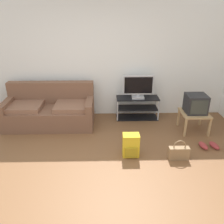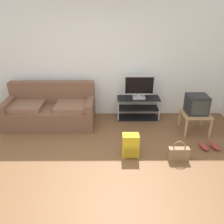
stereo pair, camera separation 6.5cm
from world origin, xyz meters
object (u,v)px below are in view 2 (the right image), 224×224
flat_tv (139,87)px  side_table (195,116)px  tv_stand (138,108)px  backpack (131,146)px  handbag (179,153)px  couch (51,110)px  sneakers_pair (209,146)px  crt_tv (197,104)px

flat_tv → side_table: (1.10, -0.64, -0.41)m
tv_stand → backpack: 1.57m
tv_stand → side_table: tv_stand is taller
side_table → handbag: bearing=-120.0°
couch → sneakers_pair: 3.33m
couch → handbag: 2.85m
tv_stand → handbag: (0.52, -1.67, -0.13)m
tv_stand → side_table: 1.29m
side_table → crt_tv: 0.25m
tv_stand → backpack: size_ratio=2.33×
handbag → crt_tv: bearing=60.4°
couch → crt_tv: couch is taller
handbag → backpack: bearing=170.8°
couch → backpack: couch is taller
backpack → couch: bearing=164.1°
backpack → handbag: backpack is taller
backpack → side_table: bearing=53.9°
flat_tv → couch: bearing=-172.9°
couch → tv_stand: bearing=7.7°
backpack → crt_tv: bearing=54.3°
backpack → handbag: 0.83m
handbag → sneakers_pair: (0.67, 0.34, -0.08)m
backpack → sneakers_pair: (1.48, 0.21, -0.16)m
side_table → crt_tv: bearing=90.0°
couch → crt_tv: (3.06, -0.38, 0.28)m
backpack → handbag: bearing=12.4°
flat_tv → handbag: (0.52, -1.65, -0.64)m
couch → sneakers_pair: couch is taller
tv_stand → sneakers_pair: size_ratio=2.60×
sneakers_pair → crt_tv: bearing=97.0°
couch → backpack: bearing=-37.5°
backpack → flat_tv: bearing=100.7°
handbag → couch: bearing=150.4°
couch → side_table: (3.06, -0.39, 0.03)m
flat_tv → handbag: size_ratio=1.86×
flat_tv → backpack: size_ratio=1.66×
side_table → backpack: side_table is taller
flat_tv → handbag: flat_tv is taller
crt_tv → sneakers_pair: bearing=-83.0°
flat_tv → sneakers_pair: size_ratio=1.84×
flat_tv → sneakers_pair: bearing=-47.7°
tv_stand → side_table: size_ratio=1.76×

